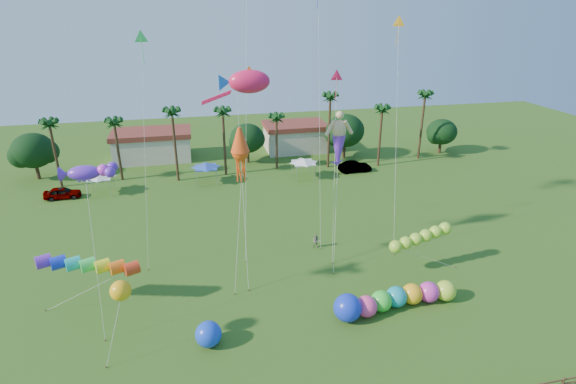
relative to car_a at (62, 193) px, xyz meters
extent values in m
plane|color=#285116|center=(24.79, -35.43, -0.78)|extent=(160.00, 160.00, 0.00)
cylinder|color=#3A2819|center=(-1.21, 4.57, 3.72)|extent=(0.36, 0.36, 9.00)
cylinder|color=#3A2819|center=(6.79, 5.57, 3.47)|extent=(0.36, 0.36, 8.50)
cylinder|color=#3A2819|center=(14.79, 3.57, 4.22)|extent=(0.36, 0.36, 10.00)
cylinder|color=#3A2819|center=(21.79, 4.57, 3.97)|extent=(0.36, 0.36, 9.50)
cylinder|color=#3A2819|center=(29.79, 5.57, 3.22)|extent=(0.36, 0.36, 8.00)
cylinder|color=#3A2819|center=(37.79, 4.57, 4.72)|extent=(0.36, 0.36, 11.00)
cylinder|color=#3A2819|center=(45.79, 3.57, 3.72)|extent=(0.36, 0.36, 9.00)
cylinder|color=#3A2819|center=(53.79, 5.57, 4.47)|extent=(0.36, 0.36, 10.50)
sphere|color=#113814|center=(-5.21, 8.57, 3.56)|extent=(5.88, 5.88, 5.88)
sphere|color=#113814|center=(25.79, 9.57, 3.25)|extent=(5.46, 5.46, 5.46)
sphere|color=#113814|center=(41.79, 8.57, 3.87)|extent=(6.30, 6.30, 6.30)
sphere|color=#113814|center=(58.79, 7.57, 2.94)|extent=(5.04, 5.04, 5.04)
cube|color=beige|center=(10.79, 14.57, 1.22)|extent=(12.00, 7.00, 4.00)
cube|color=beige|center=(34.79, 14.57, 1.22)|extent=(10.00, 7.00, 4.00)
pyramid|color=white|center=(4.79, 0.57, 1.97)|extent=(3.00, 3.00, 0.60)
pyramid|color=blue|center=(18.79, 1.57, 1.97)|extent=(3.00, 3.00, 0.60)
pyramid|color=white|center=(32.79, 0.57, 1.97)|extent=(3.00, 3.00, 0.60)
cube|color=brown|center=(39.79, -41.43, -0.28)|extent=(0.12, 0.12, 1.00)
imported|color=#4C4C54|center=(0.00, 0.00, 0.00)|extent=(4.59, 1.92, 1.55)
imported|color=#4C4C54|center=(41.12, 1.52, 0.04)|extent=(5.00, 1.85, 1.63)
imported|color=gray|center=(29.03, -19.79, 0.01)|extent=(0.93, 0.84, 1.57)
sphere|color=#F23F8F|center=(30.01, -31.41, 0.12)|extent=(1.79, 1.79, 1.79)
sphere|color=#32D735|center=(31.47, -31.01, 0.12)|extent=(1.79, 1.79, 1.79)
sphere|color=teal|center=(32.94, -30.72, 0.12)|extent=(1.79, 1.79, 1.79)
sphere|color=#FFB11A|center=(34.43, -30.62, 0.12)|extent=(1.79, 1.79, 1.79)
sphere|color=#DD34B3|center=(35.94, -30.68, 0.12)|extent=(1.79, 1.79, 1.79)
sphere|color=#B2E232|center=(37.45, -30.81, 0.12)|extent=(1.79, 1.79, 1.79)
sphere|color=#1832DB|center=(28.33, -31.58, 0.37)|extent=(2.51, 2.51, 2.29)
sphere|color=blue|center=(17.28, -32.16, 0.21)|extent=(1.97, 1.97, 1.97)
cylinder|color=red|center=(9.57, -26.00, 2.86)|extent=(8.06, 2.91, 1.08)
cylinder|color=silver|center=(7.89, -25.59, 1.04)|extent=(7.39, 0.85, 3.65)
cylinder|color=brown|center=(4.21, -25.17, -0.70)|extent=(0.08, 0.08, 0.16)
ellipsoid|color=#9BDC30|center=(34.79, -26.16, 2.18)|extent=(6.63, 2.44, 1.42)
cylinder|color=silver|center=(37.98, -26.29, 0.70)|extent=(6.39, 0.28, 2.98)
cylinder|color=brown|center=(41.17, -26.42, -0.70)|extent=(0.08, 0.08, 0.16)
sphere|color=yellow|center=(11.58, -31.45, 4.42)|extent=(1.92, 1.92, 1.46)
cylinder|color=silver|center=(10.83, -32.22, 1.82)|extent=(1.52, 1.56, 5.21)
cylinder|color=brown|center=(10.09, -32.98, -0.70)|extent=(0.08, 0.08, 0.16)
cylinder|color=silver|center=(30.11, -22.48, 4.91)|extent=(1.69, 4.99, 11.37)
cylinder|color=brown|center=(29.28, -24.97, -0.70)|extent=(0.08, 0.08, 0.16)
ellipsoid|color=#F81B54|center=(22.43, -20.95, 16.76)|extent=(5.41, 2.13, 2.21)
cylinder|color=silver|center=(21.76, -23.45, 7.99)|extent=(1.37, 5.04, 17.54)
cylinder|color=brown|center=(21.09, -25.95, -0.70)|extent=(0.08, 0.08, 0.16)
cylinder|color=silver|center=(22.37, -18.19, 13.53)|extent=(1.89, 5.81, 28.62)
cylinder|color=brown|center=(21.44, -21.09, -0.70)|extent=(0.08, 0.08, 0.16)
cone|color=#EF4913|center=(21.19, -22.85, 11.13)|extent=(2.10, 2.10, 4.59)
cylinder|color=silver|center=(20.50, -24.55, 5.17)|extent=(1.40, 3.43, 11.91)
cylinder|color=brown|center=(19.81, -26.25, -0.70)|extent=(0.08, 0.08, 0.16)
ellipsoid|color=#6528CC|center=(9.58, -27.05, 11.71)|extent=(4.24, 2.87, 1.52)
cylinder|color=silver|center=(9.59, -28.56, 5.47)|extent=(0.04, 3.04, 12.49)
cylinder|color=brown|center=(9.60, -30.07, -0.70)|extent=(0.08, 0.08, 0.16)
cone|color=#CC1644|center=(31.06, -18.24, 16.54)|extent=(1.37, 0.40, 1.35)
cylinder|color=silver|center=(30.40, -20.71, 7.88)|extent=(1.35, 4.97, 17.33)
cylinder|color=brown|center=(29.74, -23.18, -0.70)|extent=(0.08, 0.08, 0.16)
cone|color=orange|center=(37.04, -17.94, 21.26)|extent=(1.32, 0.71, 1.30)
cylinder|color=silver|center=(36.71, -20.40, 10.24)|extent=(0.68, 4.96, 22.04)
cylinder|color=brown|center=(36.38, -22.87, -0.70)|extent=(0.08, 0.08, 0.16)
cone|color=#37EB5D|center=(13.69, -16.98, 20.14)|extent=(1.37, 0.65, 1.35)
cylinder|color=silver|center=(12.91, -18.76, 9.68)|extent=(1.60, 3.58, 20.92)
cylinder|color=brown|center=(12.12, -20.53, -0.70)|extent=(0.08, 0.08, 0.16)
cylinder|color=silver|center=(29.52, -18.23, 11.72)|extent=(0.21, 3.87, 25.00)
cylinder|color=brown|center=(29.42, -20.15, -0.70)|extent=(0.08, 0.08, 0.16)
camera|label=1|loc=(17.35, -59.45, 22.65)|focal=28.00mm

